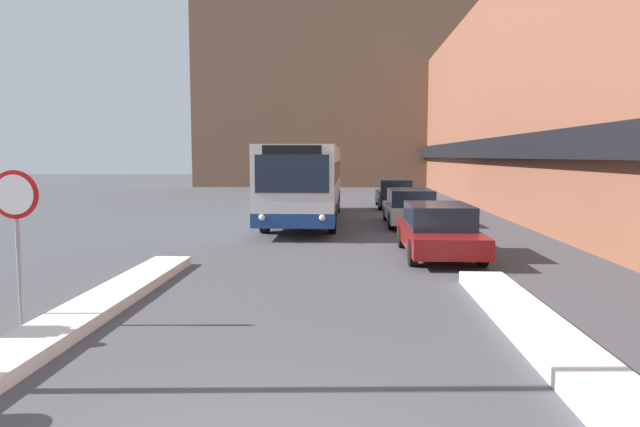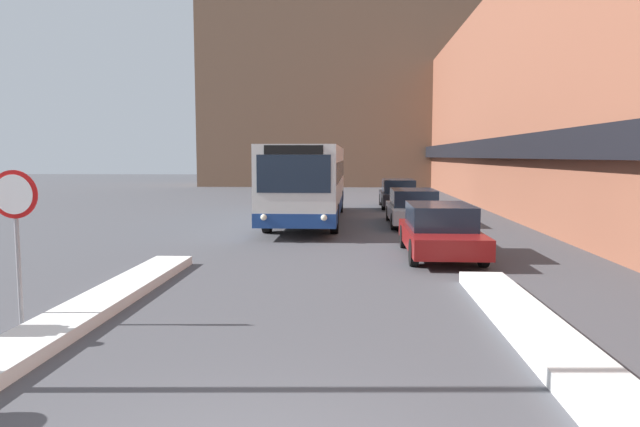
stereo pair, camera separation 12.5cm
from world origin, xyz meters
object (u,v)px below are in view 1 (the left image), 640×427
city_bus (306,181)px  stop_sign (16,213)px  parked_car_front (439,230)px  parked_car_middle (410,207)px  parked_car_back (395,194)px

city_bus → stop_sign: (-3.43, -14.94, 0.12)m
parked_car_front → stop_sign: bearing=-138.2°
parked_car_front → stop_sign: 10.26m
parked_car_middle → stop_sign: size_ratio=1.97×
city_bus → parked_car_front: bearing=-62.8°
city_bus → parked_car_front: size_ratio=2.66×
parked_car_front → parked_car_middle: 7.09m
parked_car_middle → parked_car_back: parked_car_back is taller
parked_car_middle → stop_sign: bearing=-118.7°
parked_car_middle → parked_car_back: bearing=90.0°
parked_car_middle → parked_car_front: bearing=-90.0°
parked_car_middle → parked_car_back: 7.62m
city_bus → stop_sign: 15.33m
parked_car_front → parked_car_back: bearing=90.0°
parked_car_back → parked_car_front: bearing=-90.0°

